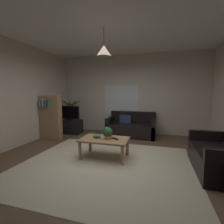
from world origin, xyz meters
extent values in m
cube|color=brown|center=(0.00, 0.00, -0.01)|extent=(5.38, 5.52, 0.02)
cube|color=beige|center=(0.00, -0.20, 0.00)|extent=(3.50, 3.04, 0.01)
cube|color=beige|center=(0.00, 2.79, 1.44)|extent=(5.50, 0.06, 2.88)
cube|color=beige|center=(-2.72, 0.00, 1.44)|extent=(0.06, 5.52, 2.88)
cube|color=white|center=(0.00, 0.00, 2.89)|extent=(5.38, 5.52, 0.02)
cube|color=white|center=(-0.35, 2.76, 1.23)|extent=(1.29, 0.01, 1.13)
cube|color=black|center=(0.13, 2.23, 0.21)|extent=(1.62, 0.87, 0.42)
cube|color=black|center=(0.13, 2.60, 0.62)|extent=(1.62, 0.12, 0.40)
cube|color=black|center=(-0.62, 2.23, 0.32)|extent=(0.12, 0.87, 0.64)
cube|color=black|center=(0.88, 2.23, 0.32)|extent=(0.12, 0.87, 0.64)
cube|color=navy|center=(-0.11, 2.42, 0.56)|extent=(0.40, 0.12, 0.28)
cube|color=black|center=(2.15, 0.12, 0.21)|extent=(0.87, 1.44, 0.42)
cube|color=black|center=(2.15, 0.77, 0.32)|extent=(0.87, 0.12, 0.64)
cube|color=#A87F56|center=(-0.15, 0.18, 0.43)|extent=(1.08, 0.68, 0.04)
cylinder|color=#A87F56|center=(-0.63, -0.10, 0.20)|extent=(0.07, 0.07, 0.41)
cylinder|color=#A87F56|center=(0.34, -0.10, 0.20)|extent=(0.07, 0.07, 0.41)
cylinder|color=#A87F56|center=(-0.63, 0.45, 0.20)|extent=(0.07, 0.07, 0.41)
cylinder|color=#A87F56|center=(0.34, 0.45, 0.20)|extent=(0.07, 0.07, 0.41)
cube|color=black|center=(-0.33, 0.17, 0.46)|extent=(0.12, 0.10, 0.02)
cube|color=#387247|center=(-0.33, 0.17, 0.48)|extent=(0.17, 0.11, 0.02)
cube|color=#387247|center=(-0.33, 0.17, 0.50)|extent=(0.16, 0.12, 0.02)
cube|color=black|center=(0.10, 0.20, 0.46)|extent=(0.16, 0.14, 0.02)
cylinder|color=#B77051|center=(-0.05, 0.17, 0.49)|extent=(0.18, 0.18, 0.08)
sphere|color=#235B2D|center=(-0.06, 0.17, 0.61)|extent=(0.22, 0.22, 0.22)
sphere|color=#235B2D|center=(-0.08, 0.16, 0.64)|extent=(0.17, 0.17, 0.17)
cube|color=black|center=(-2.14, 2.01, 0.25)|extent=(0.90, 0.44, 0.50)
cube|color=black|center=(-2.14, 1.99, 0.78)|extent=(0.83, 0.05, 0.47)
cube|color=black|center=(-2.14, 1.97, 0.78)|extent=(0.79, 0.00, 0.43)
cube|color=black|center=(-2.14, 1.99, 0.52)|extent=(0.24, 0.16, 0.04)
cylinder|color=brown|center=(-2.32, 2.47, 0.15)|extent=(0.32, 0.32, 0.30)
cylinder|color=brown|center=(-2.32, 2.47, 0.64)|extent=(0.05, 0.05, 0.68)
cone|color=#2D6B33|center=(-2.08, 2.46, 1.10)|extent=(0.52, 0.12, 0.32)
cone|color=#2D6B33|center=(-2.29, 2.71, 1.12)|extent=(0.14, 0.52, 0.37)
cone|color=#2D6B33|center=(-2.44, 2.56, 1.09)|extent=(0.32, 0.28, 0.33)
cone|color=#2D6B33|center=(-2.52, 2.38, 1.12)|extent=(0.46, 0.31, 0.39)
cone|color=#2D6B33|center=(-2.24, 2.30, 1.07)|extent=(0.22, 0.41, 0.31)
cube|color=#A87F56|center=(-2.32, 1.20, 0.70)|extent=(0.70, 0.22, 1.40)
cube|color=#2D4C8C|center=(-2.60, 1.08, 1.14)|extent=(0.03, 0.16, 0.17)
cube|color=beige|center=(-2.56, 1.08, 1.13)|extent=(0.05, 0.16, 0.16)
cube|color=#2D4C8C|center=(-2.51, 1.08, 1.15)|extent=(0.05, 0.16, 0.20)
cube|color=beige|center=(-2.45, 1.08, 1.17)|extent=(0.05, 0.16, 0.23)
cube|color=#2D4C8C|center=(-2.41, 1.08, 1.16)|extent=(0.04, 0.16, 0.21)
cube|color=#99663F|center=(-2.37, 1.08, 1.16)|extent=(0.03, 0.16, 0.22)
cube|color=#2D4C8C|center=(-2.32, 1.08, 1.15)|extent=(0.04, 0.16, 0.20)
cube|color=#387247|center=(-2.27, 1.08, 1.17)|extent=(0.05, 0.16, 0.24)
cylinder|color=black|center=(-0.15, 0.18, 2.69)|extent=(0.01, 0.01, 0.38)
cone|color=tan|center=(-0.15, 0.18, 2.38)|extent=(0.34, 0.34, 0.24)
camera|label=1|loc=(1.03, -3.26, 1.48)|focal=26.13mm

